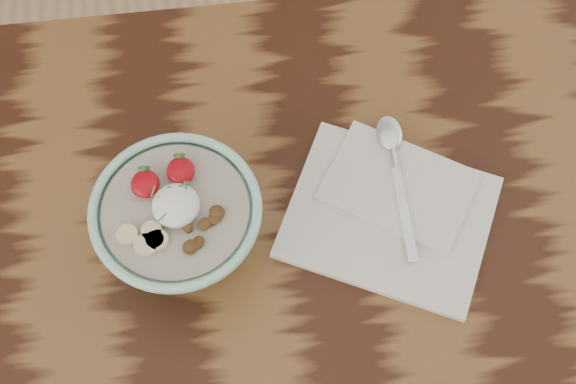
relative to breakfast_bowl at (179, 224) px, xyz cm
name	(u,v)px	position (x,y,z in cm)	size (l,w,h in cm)	color
table	(335,332)	(16.90, -10.15, -15.64)	(160.00, 90.00, 75.00)	black
breakfast_bowl	(179,224)	(0.00, 0.00, 0.00)	(18.78, 18.78, 12.54)	#A2DAC5
napkin	(391,210)	(24.85, 1.25, -5.74)	(29.54, 27.50, 1.45)	silver
spoon	(393,153)	(26.17, 8.32, -4.47)	(3.30, 19.47, 1.02)	silver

